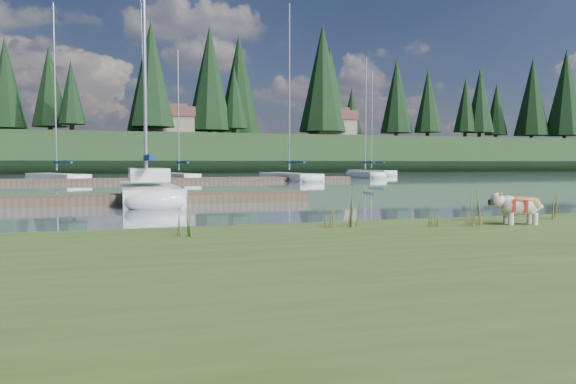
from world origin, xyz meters
name	(u,v)px	position (x,y,z in m)	size (l,w,h in m)	color
ground	(149,182)	(0.00, 30.00, 0.00)	(200.00, 200.00, 0.00)	gray
bank	(422,292)	(0.00, -6.00, 0.17)	(60.00, 9.00, 0.35)	#3A5420
ridge	(127,155)	(0.00, 73.00, 2.50)	(200.00, 20.00, 5.00)	#1B3218
bulldog	(519,205)	(3.74, -2.87, 0.68)	(0.89, 0.53, 0.52)	silver
sailboat_main	(146,188)	(-1.37, 11.28, 0.42)	(1.95, 9.33, 13.35)	silver
dock_near	(68,200)	(-4.00, 9.00, 0.15)	(16.00, 2.00, 0.30)	#4C3D2C
dock_far	(177,180)	(2.00, 30.00, 0.15)	(26.00, 2.20, 0.30)	#4C3D2C
sailboat_bg_1	(53,177)	(-6.65, 34.82, 0.33)	(5.49, 8.71, 13.11)	silver
sailboat_bg_2	(176,176)	(2.33, 33.36, 0.33)	(2.72, 6.69, 10.03)	silver
sailboat_bg_3	(285,176)	(10.70, 31.89, 0.32)	(2.72, 9.59, 13.73)	silver
sailboat_bg_4	(363,174)	(19.92, 37.04, 0.33)	(2.13, 7.55, 11.04)	silver
sailboat_bg_5	(368,172)	(24.62, 45.59, 0.32)	(2.65, 8.19, 11.50)	silver
weed_0	(353,208)	(0.98, -2.30, 0.65)	(0.17, 0.14, 0.72)	#475B23
weed_1	(330,215)	(0.57, -2.32, 0.54)	(0.17, 0.14, 0.46)	#475B23
weed_2	(475,210)	(2.92, -2.83, 0.61)	(0.17, 0.14, 0.63)	#475B23
weed_3	(186,219)	(-1.74, -2.73, 0.60)	(0.17, 0.14, 0.60)	#475B23
weed_4	(433,217)	(2.25, -2.64, 0.50)	(0.17, 0.14, 0.36)	#475B23
weed_5	(555,205)	(4.95, -2.37, 0.60)	(0.17, 0.14, 0.61)	#475B23
mud_lip	(282,241)	(0.00, -1.60, 0.07)	(60.00, 0.50, 0.14)	#33281C
conifer_3	(49,86)	(-10.00, 72.00, 11.74)	(4.84, 4.84, 12.25)	#382619
conifer_4	(151,74)	(3.00, 66.00, 13.09)	(6.16, 6.16, 15.10)	#382619
conifer_5	(234,98)	(15.00, 70.00, 10.83)	(3.96, 3.96, 10.35)	#382619
conifer_6	(323,78)	(28.00, 68.00, 13.99)	(7.04, 7.04, 17.00)	#382619
conifer_7	(396,96)	(42.00, 71.00, 12.19)	(5.28, 5.28, 13.20)	#382619
conifer_8	(480,100)	(55.00, 67.00, 11.51)	(4.62, 4.62, 11.77)	#382619
conifer_9	(532,97)	(68.00, 70.00, 12.87)	(5.94, 5.94, 14.62)	#382619
house_1	(171,121)	(6.00, 71.00, 7.31)	(6.30, 5.30, 4.65)	gray
house_2	(332,124)	(30.00, 69.00, 7.31)	(6.30, 5.30, 4.65)	gray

